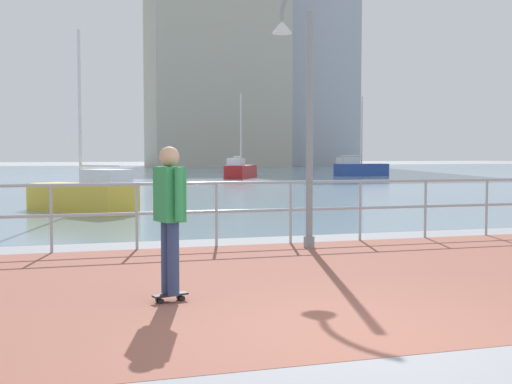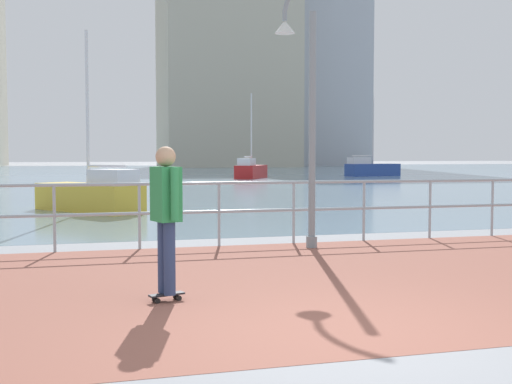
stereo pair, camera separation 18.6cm
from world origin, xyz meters
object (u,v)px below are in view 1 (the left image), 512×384
at_px(sailboat_blue, 84,195).
at_px(sailboat_teal, 360,168).
at_px(skateboarder, 170,209).
at_px(sailboat_navy, 240,170).
at_px(lamppost, 300,100).

bearing_deg(sailboat_blue, sailboat_teal, 51.33).
xyz_separation_m(skateboarder, sailboat_blue, (-0.69, 11.83, -0.54)).
height_order(sailboat_teal, sailboat_navy, sailboat_teal).
height_order(sailboat_navy, sailboat_blue, sailboat_navy).
distance_m(lamppost, sailboat_blue, 9.20).
relative_size(skateboarder, sailboat_navy, 0.29).
bearing_deg(sailboat_teal, sailboat_blue, -128.67).
distance_m(sailboat_teal, sailboat_navy, 10.52).
xyz_separation_m(sailboat_teal, sailboat_blue, (-21.32, -26.63, -0.09)).
xyz_separation_m(lamppost, sailboat_blue, (-3.54, 8.23, -2.09)).
bearing_deg(sailboat_teal, skateboarder, -118.20).
xyz_separation_m(sailboat_navy, sailboat_blue, (-11.05, -24.35, -0.07)).
bearing_deg(sailboat_teal, lamppost, -117.02).
bearing_deg(skateboarder, lamppost, 51.67).
xyz_separation_m(sailboat_teal, sailboat_navy, (-10.27, -2.29, -0.02)).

